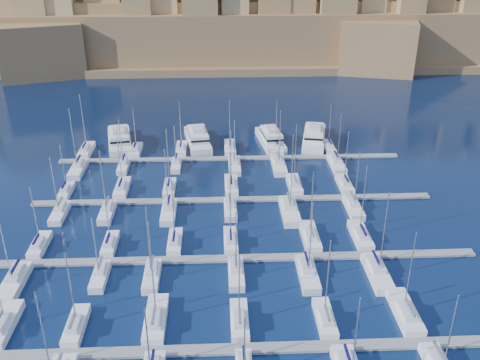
{
  "coord_description": "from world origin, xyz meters",
  "views": [
    {
      "loc": [
        -2.92,
        -89.86,
        52.86
      ],
      "look_at": [
        1.31,
        6.0,
        6.69
      ],
      "focal_mm": 40.0,
      "sensor_mm": 36.0,
      "label": 1
    }
  ],
  "objects_px": {
    "sailboat_4": "(325,319)",
    "motor_yacht_b": "(198,138)",
    "motor_yacht_d": "(314,136)",
    "motor_yacht_c": "(271,138)",
    "sailboat_0": "(4,325)",
    "sailboat_2": "(156,319)",
    "motor_yacht_a": "(119,139)"
  },
  "relations": [
    {
      "from": "sailboat_0",
      "to": "sailboat_4",
      "type": "relative_size",
      "value": 1.04
    },
    {
      "from": "sailboat_4",
      "to": "motor_yacht_b",
      "type": "distance_m",
      "value": 74.02
    },
    {
      "from": "sailboat_0",
      "to": "motor_yacht_c",
      "type": "relative_size",
      "value": 0.87
    },
    {
      "from": "motor_yacht_b",
      "to": "motor_yacht_d",
      "type": "height_order",
      "value": "same"
    },
    {
      "from": "sailboat_4",
      "to": "motor_yacht_d",
      "type": "xyz_separation_m",
      "value": [
        10.46,
        71.29,
        0.99
      ]
    },
    {
      "from": "sailboat_0",
      "to": "motor_yacht_d",
      "type": "bearing_deg",
      "value": 51.1
    },
    {
      "from": "motor_yacht_b",
      "to": "motor_yacht_c",
      "type": "distance_m",
      "value": 19.29
    },
    {
      "from": "motor_yacht_d",
      "to": "sailboat_2",
      "type": "bearing_deg",
      "value": -116.56
    },
    {
      "from": "motor_yacht_b",
      "to": "motor_yacht_c",
      "type": "bearing_deg",
      "value": -2.37
    },
    {
      "from": "sailboat_2",
      "to": "motor_yacht_d",
      "type": "height_order",
      "value": "sailboat_2"
    },
    {
      "from": "motor_yacht_a",
      "to": "motor_yacht_c",
      "type": "relative_size",
      "value": 1.16
    },
    {
      "from": "motor_yacht_c",
      "to": "motor_yacht_d",
      "type": "distance_m",
      "value": 11.72
    },
    {
      "from": "sailboat_0",
      "to": "motor_yacht_d",
      "type": "relative_size",
      "value": 0.77
    },
    {
      "from": "motor_yacht_c",
      "to": "motor_yacht_b",
      "type": "bearing_deg",
      "value": 177.63
    },
    {
      "from": "sailboat_2",
      "to": "motor_yacht_c",
      "type": "relative_size",
      "value": 1.0
    },
    {
      "from": "sailboat_2",
      "to": "motor_yacht_c",
      "type": "height_order",
      "value": "sailboat_2"
    },
    {
      "from": "sailboat_4",
      "to": "motor_yacht_b",
      "type": "relative_size",
      "value": 0.75
    },
    {
      "from": "motor_yacht_d",
      "to": "sailboat_4",
      "type": "bearing_deg",
      "value": -98.35
    },
    {
      "from": "sailboat_0",
      "to": "sailboat_4",
      "type": "bearing_deg",
      "value": -0.84
    },
    {
      "from": "sailboat_2",
      "to": "motor_yacht_d",
      "type": "relative_size",
      "value": 0.89
    },
    {
      "from": "motor_yacht_b",
      "to": "motor_yacht_d",
      "type": "distance_m",
      "value": 30.95
    },
    {
      "from": "sailboat_2",
      "to": "sailboat_4",
      "type": "bearing_deg",
      "value": -2.04
    },
    {
      "from": "sailboat_2",
      "to": "motor_yacht_b",
      "type": "bearing_deg",
      "value": 86.55
    },
    {
      "from": "motor_yacht_a",
      "to": "motor_yacht_c",
      "type": "distance_m",
      "value": 39.85
    },
    {
      "from": "sailboat_0",
      "to": "motor_yacht_b",
      "type": "relative_size",
      "value": 0.79
    },
    {
      "from": "sailboat_0",
      "to": "motor_yacht_b",
      "type": "distance_m",
      "value": 75.1
    },
    {
      "from": "motor_yacht_d",
      "to": "motor_yacht_b",
      "type": "bearing_deg",
      "value": -179.7
    },
    {
      "from": "sailboat_2",
      "to": "motor_yacht_b",
      "type": "height_order",
      "value": "sailboat_2"
    },
    {
      "from": "sailboat_0",
      "to": "motor_yacht_a",
      "type": "relative_size",
      "value": 0.75
    },
    {
      "from": "motor_yacht_d",
      "to": "motor_yacht_c",
      "type": "bearing_deg",
      "value": -175.3
    },
    {
      "from": "sailboat_2",
      "to": "sailboat_4",
      "type": "distance_m",
      "value": 24.74
    },
    {
      "from": "motor_yacht_d",
      "to": "motor_yacht_a",
      "type": "bearing_deg",
      "value": 179.72
    }
  ]
}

